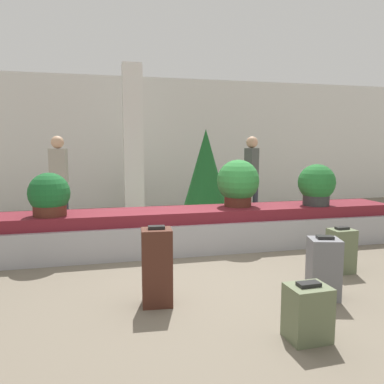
# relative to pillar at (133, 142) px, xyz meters

# --- Properties ---
(ground_plane) EXTENTS (18.00, 18.00, 0.00)m
(ground_plane) POSITION_rel_pillar_xyz_m (0.63, -4.21, -1.60)
(ground_plane) COLOR #6B6051
(back_wall) EXTENTS (18.00, 0.06, 3.20)m
(back_wall) POSITION_rel_pillar_xyz_m (0.63, 1.42, 0.00)
(back_wall) COLOR silver
(back_wall) RESTS_ON ground_plane
(carousel) EXTENTS (6.59, 0.87, 0.60)m
(carousel) POSITION_rel_pillar_xyz_m (0.63, -2.71, -1.31)
(carousel) COLOR #9E9EA3
(carousel) RESTS_ON ground_plane
(pillar) EXTENTS (0.40, 0.40, 3.20)m
(pillar) POSITION_rel_pillar_xyz_m (0.00, 0.00, 0.00)
(pillar) COLOR silver
(pillar) RESTS_ON ground_plane
(suitcase_0) EXTENTS (0.33, 0.28, 0.47)m
(suitcase_0) POSITION_rel_pillar_xyz_m (0.91, -5.49, -1.38)
(suitcase_0) COLOR #5B6647
(suitcase_0) RESTS_ON ground_plane
(suitcase_1) EXTENTS (0.35, 0.33, 0.64)m
(suitcase_1) POSITION_rel_pillar_xyz_m (1.49, -4.80, -1.29)
(suitcase_1) COLOR slate
(suitcase_1) RESTS_ON ground_plane
(suitcase_2) EXTENTS (0.30, 0.24, 0.56)m
(suitcase_2) POSITION_rel_pillar_xyz_m (2.15, -4.15, -1.33)
(suitcase_2) COLOR #5B6647
(suitcase_2) RESTS_ON ground_plane
(suitcase_3) EXTENTS (0.30, 0.26, 0.78)m
(suitcase_3) POSITION_rel_pillar_xyz_m (-0.15, -4.57, -1.22)
(suitcase_3) COLOR #472319
(suitcase_3) RESTS_ON ground_plane
(potted_plant_0) EXTENTS (0.65, 0.65, 0.72)m
(potted_plant_0) POSITION_rel_pillar_xyz_m (1.38, -2.63, -0.64)
(potted_plant_0) COLOR #4C2319
(potted_plant_0) RESTS_ON carousel
(potted_plant_1) EXTENTS (0.57, 0.57, 0.65)m
(potted_plant_1) POSITION_rel_pillar_xyz_m (2.60, -2.84, -0.68)
(potted_plant_1) COLOR #2D2D2D
(potted_plant_1) RESTS_ON carousel
(potted_plant_2) EXTENTS (0.55, 0.55, 0.58)m
(potted_plant_2) POSITION_rel_pillar_xyz_m (-1.34, -2.79, -0.73)
(potted_plant_2) COLOR #4C2319
(potted_plant_2) RESTS_ON carousel
(traveler_0) EXTENTS (0.36, 0.34, 1.72)m
(traveler_0) POSITION_rel_pillar_xyz_m (2.38, -0.73, -0.57)
(traveler_0) COLOR #282833
(traveler_0) RESTS_ON ground_plane
(traveler_1) EXTENTS (0.35, 0.24, 1.72)m
(traveler_1) POSITION_rel_pillar_xyz_m (-1.46, -0.45, -0.57)
(traveler_1) COLOR #282833
(traveler_1) RESTS_ON ground_plane
(decorated_tree) EXTENTS (0.96, 0.96, 1.85)m
(decorated_tree) POSITION_rel_pillar_xyz_m (1.29, -1.10, -0.59)
(decorated_tree) COLOR #4C331E
(decorated_tree) RESTS_ON ground_plane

